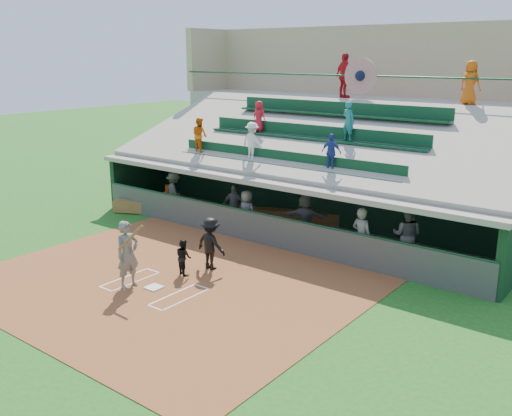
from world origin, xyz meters
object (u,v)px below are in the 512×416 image
Objects in this scene: batter_at_plate at (128,254)px; catcher at (184,257)px; home_plate at (154,287)px; white_table at (169,201)px; water_cooler at (170,189)px.

batter_at_plate is 1.80m from catcher.
batter_at_plate reaches higher than catcher.
catcher is (0.55, 1.66, -0.43)m from batter_at_plate.
batter_at_plate is at bearing -150.55° from home_plate.
white_table is at bearing 133.13° from home_plate.
water_cooler reaches higher than white_table.
catcher is 1.48× the size of white_table.
batter_at_plate is 1.78× the size of catcher.
home_plate is at bearing -47.05° from water_cooler.
home_plate is at bearing -59.18° from white_table.
white_table is 0.51m from water_cooler.
catcher reaches higher than white_table.
batter_at_plate is 5.30× the size of water_cooler.
batter_at_plate is (-0.63, -0.36, 0.96)m from home_plate.
white_table is at bearing -21.23° from catcher.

